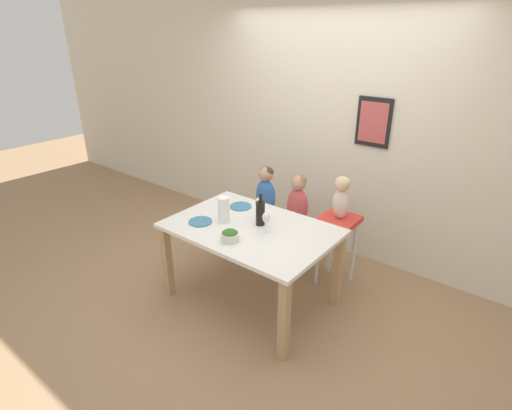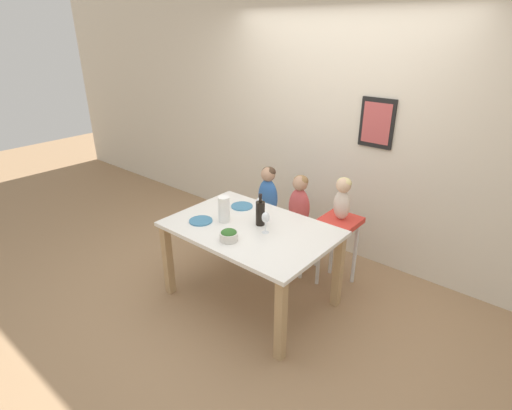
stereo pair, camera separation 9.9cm
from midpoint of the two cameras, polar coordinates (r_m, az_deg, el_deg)
The scene contains 16 objects.
ground_plane at distance 3.82m, azimuth -1.45°, elevation -13.08°, with size 14.00×14.00×0.00m, color #9E7A56.
wall_back at distance 4.28m, azimuth 10.23°, elevation 10.85°, with size 10.00×0.09×2.70m.
dining_table at distance 3.47m, azimuth -1.56°, elevation -4.63°, with size 1.41×0.96×0.74m.
chair_far_left at distance 4.28m, azimuth 0.68°, elevation -2.32°, with size 0.39×0.41×0.48m.
chair_far_center at distance 4.08m, azimuth 5.07°, elevation -3.83°, with size 0.39×0.41×0.48m.
chair_right_highchair at distance 3.81m, azimuth 10.88°, elevation -3.87°, with size 0.33×0.35×0.70m.
person_child_left at distance 4.13m, azimuth 0.72°, elevation 2.11°, with size 0.23×0.15×0.53m.
person_child_center at distance 3.92m, azimuth 5.27°, elevation 0.77°, with size 0.23×0.15×0.53m.
person_baby_right at distance 3.65m, azimuth 11.36°, elevation 1.52°, with size 0.16×0.14×0.40m.
wine_bottle at distance 3.41m, azimuth -0.21°, elevation -1.10°, with size 0.08×0.08×0.28m.
paper_towel_roll at distance 3.47m, azimuth -5.44°, elevation -0.67°, with size 0.10×0.10×0.23m.
wine_glass_near at distance 3.27m, azimuth 0.65°, elevation -1.84°, with size 0.07×0.07×0.19m.
wine_glass_far at distance 3.54m, azimuth -0.41°, elevation 0.28°, with size 0.07×0.07×0.19m.
salad_bowl_large at distance 3.20m, azimuth -4.63°, elevation -4.37°, with size 0.15×0.15×0.09m.
dinner_plate_front_left at distance 3.54m, azimuth -8.74°, elevation -2.36°, with size 0.21×0.21×0.01m.
dinner_plate_back_left at distance 3.79m, azimuth -2.95°, elevation -0.20°, with size 0.21×0.21×0.01m.
Camera 1 is at (1.91, -2.36, 2.31)m, focal length 28.00 mm.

